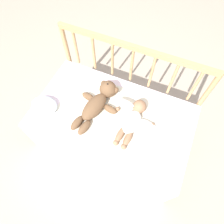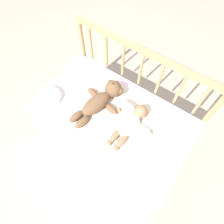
# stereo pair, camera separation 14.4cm
# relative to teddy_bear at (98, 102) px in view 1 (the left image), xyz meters

# --- Properties ---
(ground_plane) EXTENTS (12.00, 12.00, 0.00)m
(ground_plane) POSITION_rel_teddy_bear_xyz_m (0.13, -0.04, -0.50)
(ground_plane) COLOR tan
(crib_mattress) EXTENTS (1.20, 0.70, 0.44)m
(crib_mattress) POSITION_rel_teddy_bear_xyz_m (0.13, -0.04, -0.27)
(crib_mattress) COLOR silver
(crib_mattress) RESTS_ON ground_plane
(crib_rail) EXTENTS (1.20, 0.04, 0.81)m
(crib_rail) POSITION_rel_teddy_bear_xyz_m (0.13, 0.33, 0.07)
(crib_rail) COLOR tan
(crib_rail) RESTS_ON ground_plane
(blanket) EXTENTS (0.84, 0.56, 0.01)m
(blanket) POSITION_rel_teddy_bear_xyz_m (0.13, -0.05, -0.05)
(blanket) COLOR silver
(blanket) RESTS_ON crib_mattress
(teddy_bear) EXTENTS (0.32, 0.48, 0.13)m
(teddy_bear) POSITION_rel_teddy_bear_xyz_m (0.00, 0.00, 0.00)
(teddy_bear) COLOR brown
(teddy_bear) RESTS_ON crib_mattress
(baby) EXTENTS (0.33, 0.40, 0.10)m
(baby) POSITION_rel_teddy_bear_xyz_m (0.29, -0.03, -0.01)
(baby) COLOR white
(baby) RESTS_ON crib_mattress
(small_pillow) EXTENTS (0.21, 0.16, 0.06)m
(small_pillow) POSITION_rel_teddy_bear_xyz_m (-0.37, -0.18, -0.02)
(small_pillow) COLOR silver
(small_pillow) RESTS_ON crib_mattress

